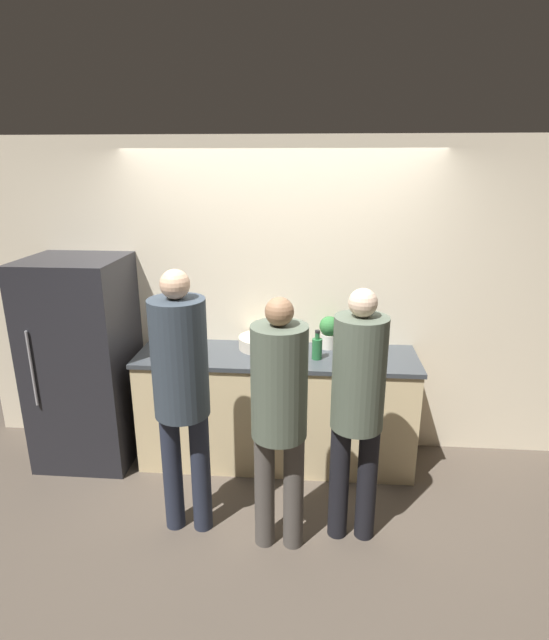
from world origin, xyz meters
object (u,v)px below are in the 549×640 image
object	(u,v)px
bottle_dark	(357,341)
cup_white	(289,359)
person_right	(358,400)
bottle_red	(182,354)
fruit_bowl	(262,342)
person_center	(279,407)
person_left	(181,382)
bottle_green	(317,348)
utensil_crock	(176,336)
refrigerator	(85,361)
potted_plant	(329,331)

from	to	relation	value
bottle_dark	cup_white	bearing A→B (deg)	-149.56
person_right	bottle_red	distance (m)	1.44
bottle_dark	fruit_bowl	bearing A→B (deg)	176.90
person_center	bottle_dark	xyz separation A→B (m)	(0.54, 1.07, 0.05)
person_left	bottle_red	world-z (taller)	person_left
bottle_green	person_left	bearing A→B (deg)	-136.69
fruit_bowl	bottle_red	xyz separation A→B (m)	(-0.58, -0.33, 0.01)
person_center	bottle_red	distance (m)	1.12
utensil_crock	fruit_bowl	bearing A→B (deg)	-2.11
refrigerator	person_center	xyz separation A→B (m)	(1.66, -0.93, 0.14)
person_right	utensil_crock	distance (m)	1.75
refrigerator	bottle_red	world-z (taller)	refrigerator
bottle_red	bottle_dark	world-z (taller)	bottle_dark
person_left	fruit_bowl	xyz separation A→B (m)	(0.40, 1.00, -0.09)
bottle_red	bottle_dark	bearing A→B (deg)	12.28
bottle_dark	person_left	bearing A→B (deg)	-140.48
potted_plant	person_right	bearing A→B (deg)	-81.59
person_left	bottle_dark	bearing A→B (deg)	39.52
person_left	utensil_crock	xyz separation A→B (m)	(-0.31, 1.03, -0.06)
bottle_dark	bottle_red	bearing A→B (deg)	-167.72
cup_white	utensil_crock	bearing A→B (deg)	158.66
person_left	bottle_red	distance (m)	0.70
person_center	bottle_green	world-z (taller)	person_center
fruit_bowl	person_left	bearing A→B (deg)	-111.91
refrigerator	fruit_bowl	distance (m)	1.45
refrigerator	potted_plant	xyz separation A→B (m)	(1.98, 0.23, 0.24)
person_left	bottle_dark	xyz separation A→B (m)	(1.16, 0.96, -0.04)
bottle_dark	refrigerator	bearing A→B (deg)	-176.37
person_center	bottle_red	world-z (taller)	person_center
refrigerator	person_left	size ratio (longest dim) A/B	0.94
person_left	utensil_crock	world-z (taller)	person_left
bottle_green	potted_plant	size ratio (longest dim) A/B	0.87
person_left	person_right	distance (m)	1.10
bottle_red	cup_white	size ratio (longest dim) A/B	1.56
person_right	bottle_dark	distance (m)	0.96
fruit_bowl	bottle_green	world-z (taller)	bottle_green
bottle_green	potted_plant	xyz separation A→B (m)	(0.10, 0.25, 0.06)
refrigerator	person_right	size ratio (longest dim) A/B	0.99
bottle_red	bottle_dark	size ratio (longest dim) A/B	0.60
fruit_bowl	bottle_red	world-z (taller)	bottle_red
potted_plant	bottle_dark	bearing A→B (deg)	-22.32
refrigerator	bottle_dark	distance (m)	2.21
bottle_green	cup_white	world-z (taller)	bottle_green
person_left	potted_plant	xyz separation A→B (m)	(0.95, 1.05, 0.01)
bottle_green	bottle_red	bearing A→B (deg)	-172.58
fruit_bowl	utensil_crock	distance (m)	0.72
cup_white	potted_plant	size ratio (longest dim) A/B	0.37
person_left	person_center	distance (m)	0.64
bottle_red	bottle_green	xyz separation A→B (m)	(1.03, 0.13, 0.03)
bottle_green	cup_white	distance (m)	0.26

